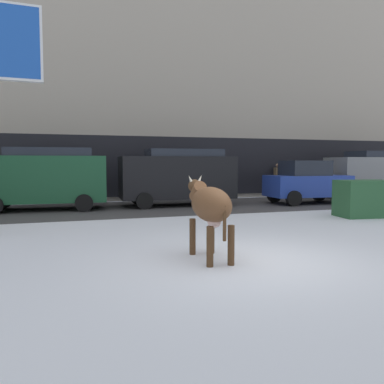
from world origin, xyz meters
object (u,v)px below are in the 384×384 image
(car_grey_van, at_px, (376,173))
(dumpster, at_px, (364,198))
(cow_brown, at_px, (210,205))
(car_darkgreen_van, at_px, (42,177))
(pedestrian_near_billboard, at_px, (278,180))
(pedestrian_by_cars, at_px, (296,180))
(car_blue_hatchback, at_px, (307,182))
(car_black_van, at_px, (177,176))

(car_grey_van, distance_m, dumpster, 7.38)
(cow_brown, height_order, car_darkgreen_van, car_darkgreen_van)
(pedestrian_near_billboard, bearing_deg, car_darkgreen_van, -168.74)
(pedestrian_by_cars, bearing_deg, car_blue_hatchback, -115.72)
(cow_brown, relative_size, car_grey_van, 0.40)
(car_black_van, bearing_deg, cow_brown, -103.10)
(car_grey_van, bearing_deg, car_black_van, 179.38)
(car_blue_hatchback, relative_size, pedestrian_near_billboard, 2.07)
(car_grey_van, bearing_deg, car_darkgreen_van, 179.22)
(car_darkgreen_van, distance_m, pedestrian_by_cars, 12.59)
(car_grey_van, relative_size, pedestrian_by_cars, 2.71)
(pedestrian_by_cars, bearing_deg, pedestrian_near_billboard, 180.00)
(cow_brown, distance_m, car_blue_hatchback, 11.13)
(car_black_van, distance_m, dumpster, 7.16)
(car_blue_hatchback, bearing_deg, car_grey_van, 10.79)
(cow_brown, xyz_separation_m, pedestrian_by_cars, (9.26, 11.39, -0.11))
(car_darkgreen_van, bearing_deg, car_grey_van, -0.78)
(car_grey_van, relative_size, pedestrian_near_billboard, 2.71)
(dumpster, bearing_deg, car_grey_van, 44.37)
(car_black_van, height_order, car_blue_hatchback, car_black_van)
(car_darkgreen_van, bearing_deg, cow_brown, -71.18)
(pedestrian_near_billboard, bearing_deg, car_blue_hatchback, -99.16)
(cow_brown, relative_size, car_darkgreen_van, 0.40)
(cow_brown, distance_m, dumpster, 7.91)
(cow_brown, distance_m, pedestrian_by_cars, 14.69)
(cow_brown, distance_m, car_darkgreen_van, 9.66)
(cow_brown, xyz_separation_m, car_grey_van, (12.18, 8.93, 0.25))
(car_black_van, relative_size, pedestrian_near_billboard, 2.71)
(car_black_van, relative_size, car_grey_van, 1.00)
(car_blue_hatchback, height_order, car_grey_van, car_grey_van)
(car_darkgreen_van, xyz_separation_m, car_black_van, (5.22, -0.10, 0.00))
(car_darkgreen_van, height_order, car_blue_hatchback, car_darkgreen_van)
(car_darkgreen_van, relative_size, dumpster, 2.76)
(car_darkgreen_van, height_order, car_grey_van, same)
(car_black_van, height_order, pedestrian_by_cars, car_black_van)
(car_blue_hatchback, distance_m, pedestrian_near_billboard, 3.37)
(cow_brown, xyz_separation_m, pedestrian_near_billboard, (8.20, 11.39, -0.11))
(car_darkgreen_van, xyz_separation_m, car_grey_van, (15.29, -0.21, 0.00))
(pedestrian_near_billboard, xyz_separation_m, pedestrian_by_cars, (1.06, 0.00, 0.00))
(car_blue_hatchback, xyz_separation_m, car_grey_van, (4.52, 0.86, 0.32))
(car_blue_hatchback, distance_m, pedestrian_by_cars, 3.69)
(car_black_van, relative_size, dumpster, 2.76)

